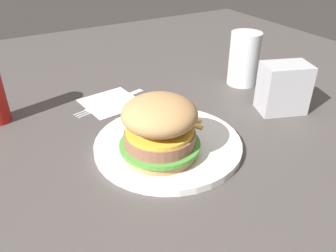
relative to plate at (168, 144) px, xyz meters
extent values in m
plane|color=#47423F|center=(-0.03, 0.01, -0.01)|extent=(1.60, 1.60, 0.00)
cylinder|color=white|center=(0.00, 0.00, 0.00)|extent=(0.25, 0.25, 0.01)
cylinder|color=tan|center=(-0.03, -0.03, 0.01)|extent=(0.12, 0.12, 0.01)
cylinder|color=#4C9338|center=(-0.03, -0.03, 0.02)|extent=(0.13, 0.13, 0.01)
cylinder|color=#8E5B47|center=(-0.03, -0.03, 0.04)|extent=(0.11, 0.11, 0.02)
cylinder|color=yellow|center=(-0.03, -0.03, 0.05)|extent=(0.11, 0.11, 0.01)
ellipsoid|color=tan|center=(-0.03, -0.03, 0.08)|extent=(0.12, 0.12, 0.05)
cylinder|color=gold|center=(0.04, 0.04, 0.01)|extent=(0.05, 0.01, 0.01)
cylinder|color=#E5B251|center=(0.06, 0.05, 0.01)|extent=(0.01, 0.05, 0.01)
cylinder|color=gold|center=(0.06, 0.05, 0.01)|extent=(0.02, 0.05, 0.01)
cylinder|color=#E5B251|center=(0.07, 0.06, 0.01)|extent=(0.04, 0.07, 0.01)
cylinder|color=#E5B251|center=(0.05, 0.05, 0.01)|extent=(0.02, 0.05, 0.01)
cylinder|color=gold|center=(0.06, 0.07, 0.01)|extent=(0.07, 0.03, 0.01)
cylinder|color=#E5B251|center=(0.04, 0.06, 0.02)|extent=(0.05, 0.03, 0.01)
cylinder|color=#E5B251|center=(0.06, 0.04, 0.01)|extent=(0.03, 0.07, 0.01)
cylinder|color=gold|center=(0.04, 0.06, 0.02)|extent=(0.07, 0.01, 0.01)
cylinder|color=gold|center=(0.03, 0.07, 0.02)|extent=(0.02, 0.06, 0.01)
cube|color=white|center=(-0.02, 0.21, -0.01)|extent=(0.12, 0.12, 0.00)
cube|color=silver|center=(0.01, 0.21, 0.00)|extent=(0.11, 0.04, 0.00)
cube|color=silver|center=(-0.06, 0.20, 0.00)|extent=(0.04, 0.03, 0.00)
cylinder|color=silver|center=(-0.09, 0.19, 0.00)|extent=(0.03, 0.01, 0.00)
cylinder|color=silver|center=(-0.09, 0.19, 0.00)|extent=(0.03, 0.01, 0.00)
cylinder|color=silver|center=(-0.09, 0.18, 0.00)|extent=(0.03, 0.01, 0.00)
cylinder|color=silver|center=(0.29, 0.15, 0.05)|extent=(0.07, 0.07, 0.12)
cylinder|color=silver|center=(0.29, 0.15, 0.04)|extent=(0.06, 0.06, 0.10)
cube|color=#B7BABF|center=(0.26, 0.00, 0.04)|extent=(0.11, 0.09, 0.10)
camera|label=1|loc=(-0.24, -0.42, 0.33)|focal=36.64mm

